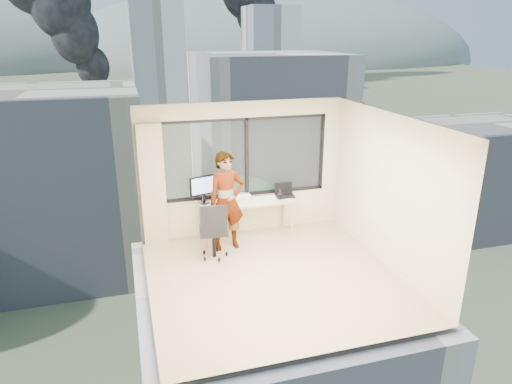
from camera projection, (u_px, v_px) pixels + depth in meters
name	position (u px, v px, depth m)	size (l,w,h in m)	color
floor	(273.00, 277.00, 7.55)	(4.00, 4.00, 0.01)	tan
ceiling	(275.00, 120.00, 6.71)	(4.00, 4.00, 0.01)	white
wall_front	(328.00, 261.00, 5.32)	(4.00, 0.01, 2.60)	beige
wall_left	(142.00, 217.00, 6.60)	(0.01, 4.00, 2.60)	beige
wall_right	(388.00, 191.00, 7.66)	(0.01, 4.00, 2.60)	beige
window_wall	(244.00, 157.00, 8.89)	(3.30, 0.16, 1.55)	black
curtain	(153.00, 186.00, 8.43)	(0.45, 0.14, 2.30)	beige
desk	(247.00, 219.00, 8.94)	(1.80, 0.60, 0.75)	#C6B485
chair	(214.00, 229.00, 8.08)	(0.55, 0.55, 1.08)	black
person	(227.00, 201.00, 8.32)	(0.67, 0.44, 1.83)	#2D2D33
monitor	(204.00, 189.00, 8.62)	(0.55, 0.12, 0.55)	black
game_console	(243.00, 196.00, 8.99)	(0.29, 0.24, 0.07)	white
laptop	(285.00, 191.00, 9.02)	(0.36, 0.38, 0.23)	black
cellphone	(228.00, 204.00, 8.66)	(0.10, 0.05, 0.01)	black
pen_cup	(280.00, 197.00, 8.90)	(0.08, 0.08, 0.10)	black
handbag	(282.00, 188.00, 9.21)	(0.28, 0.14, 0.22)	#0D514A
exterior_ground	(130.00, 105.00, 121.04)	(400.00, 400.00, 0.04)	#515B3D
near_bldg_a	(35.00, 185.00, 34.69)	(16.00, 12.00, 14.00)	beige
near_bldg_b	(268.00, 134.00, 47.17)	(14.00, 13.00, 16.00)	white
near_bldg_c	(479.00, 175.00, 43.82)	(12.00, 10.00, 10.00)	beige
far_tower_b	(157.00, 45.00, 118.26)	(13.00, 13.00, 30.00)	silver
far_tower_c	(270.00, 49.00, 146.83)	(15.00, 15.00, 26.00)	silver
hill_b	(266.00, 60.00, 328.96)	(300.00, 220.00, 96.00)	slate
tree_b	(241.00, 264.00, 28.05)	(7.60, 7.60, 9.00)	#184819
tree_c	(345.00, 152.00, 52.60)	(8.40, 8.40, 10.00)	#184819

